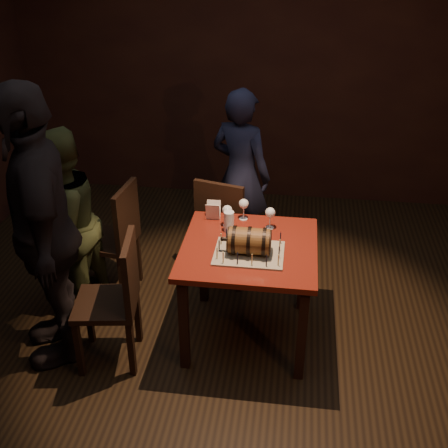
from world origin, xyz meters
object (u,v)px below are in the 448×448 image
object	(u,v)px
pint_of_ale	(229,222)
chair_left_rear	(116,234)
wine_glass_left	(227,211)
person_left_front	(43,229)
chair_left_front	(117,295)
person_back	(241,175)
pub_table	(249,260)
barrel_cake	(249,241)
wine_glass_right	(270,213)
person_left_rear	(63,225)
wine_glass_mid	(244,205)
chair_back	(224,225)

from	to	relation	value
pint_of_ale	chair_left_rear	distance (m)	0.98
wine_glass_left	person_left_front	xyz separation A→B (m)	(-1.10, -0.56, 0.08)
chair_left_rear	chair_left_front	bearing A→B (deg)	-72.25
pint_of_ale	person_back	world-z (taller)	person_back
pub_table	chair_left_rear	world-z (taller)	chair_left_rear
barrel_cake	chair_left_front	distance (m)	0.93
wine_glass_right	person_left_rear	size ratio (longest dim) A/B	0.11
chair_left_front	person_back	xyz separation A→B (m)	(0.64, 1.52, 0.23)
pub_table	wine_glass_left	distance (m)	0.39
person_left_rear	chair_left_front	bearing A→B (deg)	60.79
wine_glass_mid	chair_left_front	distance (m)	1.09
wine_glass_left	chair_left_front	world-z (taller)	chair_left_front
chair_left_rear	person_left_rear	xyz separation A→B (m)	(-0.30, -0.26, 0.20)
barrel_cake	pint_of_ale	size ratio (longest dim) A/B	2.19
barrel_cake	wine_glass_mid	distance (m)	0.48
wine_glass_left	chair_back	size ratio (longest dim) A/B	0.17
barrel_cake	wine_glass_right	distance (m)	0.38
wine_glass_mid	chair_back	xyz separation A→B (m)	(-0.18, 0.30, -0.34)
pint_of_ale	chair_left_rear	xyz separation A→B (m)	(-0.91, 0.23, -0.30)
pub_table	barrel_cake	size ratio (longest dim) A/B	2.74
wine_glass_right	person_back	xyz separation A→B (m)	(-0.30, 0.90, -0.12)
person_left_rear	person_left_front	distance (m)	0.52
barrel_cake	chair_left_rear	bearing A→B (deg)	154.40
wine_glass_mid	chair_left_front	xyz separation A→B (m)	(-0.74, -0.72, -0.34)
wine_glass_mid	person_left_front	size ratio (longest dim) A/B	0.08
chair_left_front	person_left_front	xyz separation A→B (m)	(-0.45, 0.05, 0.43)
chair_left_rear	person_back	distance (m)	1.18
wine_glass_left	chair_left_front	bearing A→B (deg)	-136.54
pint_of_ale	person_left_rear	world-z (taller)	person_left_rear
wine_glass_right	person_back	world-z (taller)	person_back
chair_left_front	person_left_front	size ratio (longest dim) A/B	0.49
chair_left_front	person_back	world-z (taller)	person_back
barrel_cake	person_left_front	size ratio (longest dim) A/B	0.17
barrel_cake	pint_of_ale	world-z (taller)	barrel_cake
pint_of_ale	chair_back	bearing A→B (deg)	101.97
pub_table	barrel_cake	world-z (taller)	barrel_cake
pub_table	chair_left_rear	size ratio (longest dim) A/B	0.97
wine_glass_right	person_back	size ratio (longest dim) A/B	0.11
pint_of_ale	chair_left_front	size ratio (longest dim) A/B	0.16
wine_glass_left	wine_glass_mid	distance (m)	0.15
chair_left_rear	person_left_front	size ratio (longest dim) A/B	0.49
wine_glass_left	person_left_front	bearing A→B (deg)	-152.85
barrel_cake	wine_glass_left	size ratio (longest dim) A/B	2.04
pub_table	person_left_front	size ratio (longest dim) A/B	0.47
chair_left_rear	person_left_front	bearing A→B (deg)	-106.21
wine_glass_left	chair_back	bearing A→B (deg)	101.15
wine_glass_mid	person_back	world-z (taller)	person_back
chair_left_front	wine_glass_mid	bearing A→B (deg)	44.17
pub_table	chair_left_front	xyz separation A→B (m)	(-0.82, -0.35, -0.12)
chair_back	pint_of_ale	bearing A→B (deg)	-78.03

